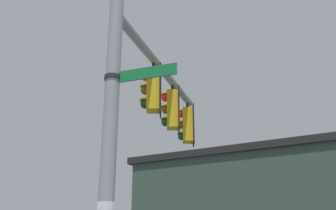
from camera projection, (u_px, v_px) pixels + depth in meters
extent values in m
cylinder|color=gray|center=(109.00, 154.00, 6.78)|extent=(0.27, 0.27, 6.63)
cylinder|color=gray|center=(161.00, 69.00, 10.06)|extent=(4.97, 1.86, 0.21)
cylinder|color=black|center=(154.00, 67.00, 9.52)|extent=(0.08, 0.08, 0.18)
cube|color=gold|center=(153.00, 90.00, 9.30)|extent=(0.36, 0.30, 1.05)
sphere|color=red|center=(146.00, 77.00, 9.43)|extent=(0.22, 0.22, 0.22)
cube|color=gold|center=(145.00, 73.00, 9.46)|extent=(0.24, 0.20, 0.03)
sphere|color=brown|center=(145.00, 90.00, 9.30)|extent=(0.22, 0.22, 0.22)
cube|color=gold|center=(144.00, 86.00, 9.34)|extent=(0.24, 0.20, 0.03)
sphere|color=#0F4C19|center=(145.00, 104.00, 9.18)|extent=(0.22, 0.22, 0.22)
cube|color=gold|center=(144.00, 100.00, 9.21)|extent=(0.24, 0.20, 0.03)
cube|color=black|center=(160.00, 90.00, 9.30)|extent=(0.54, 0.03, 1.22)
cylinder|color=black|center=(172.00, 89.00, 10.78)|extent=(0.08, 0.08, 0.18)
cube|color=gold|center=(172.00, 110.00, 10.56)|extent=(0.36, 0.30, 1.05)
sphere|color=red|center=(165.00, 98.00, 10.69)|extent=(0.22, 0.22, 0.22)
cube|color=gold|center=(165.00, 94.00, 10.72)|extent=(0.24, 0.20, 0.03)
sphere|color=brown|center=(165.00, 110.00, 10.56)|extent=(0.22, 0.22, 0.22)
cube|color=gold|center=(165.00, 106.00, 10.60)|extent=(0.24, 0.20, 0.03)
sphere|color=#0F4C19|center=(165.00, 122.00, 10.44)|extent=(0.22, 0.22, 0.22)
cube|color=gold|center=(165.00, 119.00, 10.47)|extent=(0.24, 0.20, 0.03)
cube|color=black|center=(179.00, 110.00, 10.56)|extent=(0.54, 0.03, 1.22)
cylinder|color=black|center=(187.00, 106.00, 12.04)|extent=(0.08, 0.08, 0.18)
cube|color=gold|center=(188.00, 125.00, 11.82)|extent=(0.36, 0.30, 1.05)
sphere|color=red|center=(181.00, 114.00, 11.95)|extent=(0.22, 0.22, 0.22)
cube|color=gold|center=(181.00, 111.00, 11.99)|extent=(0.24, 0.20, 0.03)
sphere|color=brown|center=(181.00, 125.00, 11.83)|extent=(0.22, 0.22, 0.22)
cube|color=gold|center=(181.00, 122.00, 11.86)|extent=(0.24, 0.20, 0.03)
sphere|color=#0F4C19|center=(181.00, 137.00, 11.70)|extent=(0.22, 0.22, 0.22)
cube|color=gold|center=(181.00, 133.00, 11.74)|extent=(0.24, 0.20, 0.03)
cube|color=black|center=(193.00, 125.00, 11.82)|extent=(0.54, 0.03, 1.22)
cube|color=#147238|center=(148.00, 73.00, 7.07)|extent=(0.38, 1.04, 0.22)
cube|color=white|center=(148.00, 73.00, 7.07)|extent=(0.36, 1.04, 0.04)
cylinder|color=#262626|center=(113.00, 78.00, 7.28)|extent=(0.31, 0.31, 0.08)
cube|color=black|center=(273.00, 161.00, 18.22)|extent=(10.99, 13.52, 0.30)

